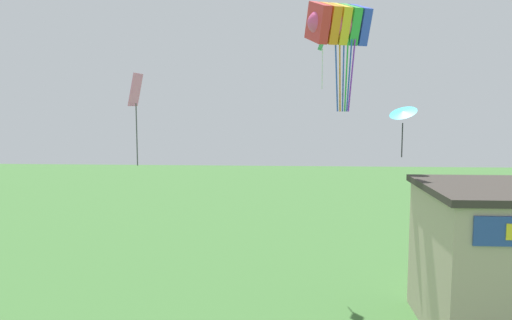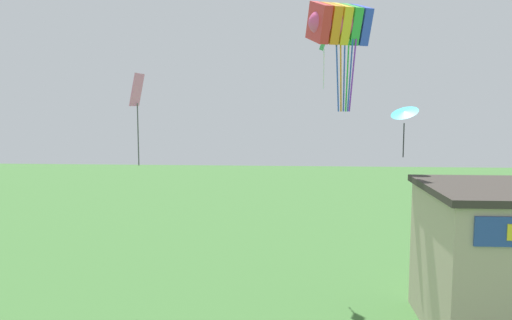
{
  "view_description": "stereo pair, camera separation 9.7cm",
  "coord_description": "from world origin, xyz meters",
  "px_view_note": "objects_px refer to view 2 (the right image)",
  "views": [
    {
      "loc": [
        0.83,
        -6.06,
        8.0
      ],
      "look_at": [
        0.0,
        7.72,
        6.49
      ],
      "focal_mm": 35.0,
      "sensor_mm": 36.0,
      "label": 1
    },
    {
      "loc": [
        0.93,
        -6.06,
        8.0
      ],
      "look_at": [
        0.0,
        7.72,
        6.49
      ],
      "focal_mm": 35.0,
      "sensor_mm": 36.0,
      "label": 2
    }
  ],
  "objects_px": {
    "kite_cyan_delta": "(404,113)",
    "kite_green_diamond": "(324,50)",
    "kite_pink_diamond": "(137,99)",
    "kite_rainbow_parafoil": "(339,24)"
  },
  "relations": [
    {
      "from": "kite_cyan_delta",
      "to": "kite_green_diamond",
      "type": "height_order",
      "value": "kite_green_diamond"
    },
    {
      "from": "kite_cyan_delta",
      "to": "kite_pink_diamond",
      "type": "distance_m",
      "value": 11.01
    },
    {
      "from": "kite_cyan_delta",
      "to": "kite_green_diamond",
      "type": "xyz_separation_m",
      "value": [
        -3.19,
        2.32,
        2.83
      ]
    },
    {
      "from": "kite_rainbow_parafoil",
      "to": "kite_green_diamond",
      "type": "distance_m",
      "value": 5.16
    },
    {
      "from": "kite_green_diamond",
      "to": "kite_pink_diamond",
      "type": "bearing_deg",
      "value": -157.51
    },
    {
      "from": "kite_rainbow_parafoil",
      "to": "kite_cyan_delta",
      "type": "xyz_separation_m",
      "value": [
        3.02,
        2.82,
        -3.18
      ]
    },
    {
      "from": "kite_cyan_delta",
      "to": "kite_rainbow_parafoil",
      "type": "bearing_deg",
      "value": -136.9
    },
    {
      "from": "kite_cyan_delta",
      "to": "kite_green_diamond",
      "type": "relative_size",
      "value": 0.85
    },
    {
      "from": "kite_rainbow_parafoil",
      "to": "kite_green_diamond",
      "type": "height_order",
      "value": "kite_rainbow_parafoil"
    },
    {
      "from": "kite_rainbow_parafoil",
      "to": "kite_cyan_delta",
      "type": "distance_m",
      "value": 5.21
    }
  ]
}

